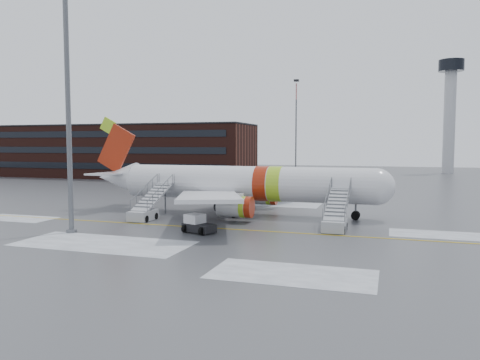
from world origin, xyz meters
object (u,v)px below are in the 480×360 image
(pushback_tug, at_px, (198,224))
(light_mast_near, at_px, (67,73))
(airstair_fwd, at_px, (336,218))
(airliner, at_px, (237,184))
(airstair_aft, at_px, (147,209))

(pushback_tug, distance_m, light_mast_near, 17.37)
(airstair_fwd, height_order, light_mast_near, light_mast_near)
(airliner, xyz_separation_m, airstair_aft, (-7.83, -6.54, -2.35))
(airstair_fwd, xyz_separation_m, airstair_aft, (-19.46, 0.00, 0.00))
(airstair_fwd, distance_m, airstair_aft, 19.46)
(airstair_fwd, relative_size, pushback_tug, 2.40)
(airliner, relative_size, pushback_tug, 10.91)
(airstair_aft, bearing_deg, airstair_fwd, 0.00)
(airstair_aft, height_order, pushback_tug, airstair_aft)
(airstair_fwd, bearing_deg, airstair_aft, 180.00)
(airstair_fwd, height_order, airstair_aft, same)
(airstair_fwd, distance_m, light_mast_near, 27.06)
(airstair_aft, bearing_deg, light_mast_near, -107.54)
(airliner, xyz_separation_m, light_mast_near, (-10.54, -15.11, 10.58))
(pushback_tug, bearing_deg, airliner, 90.47)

